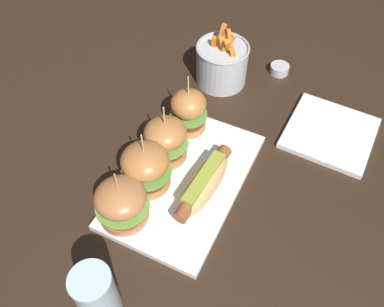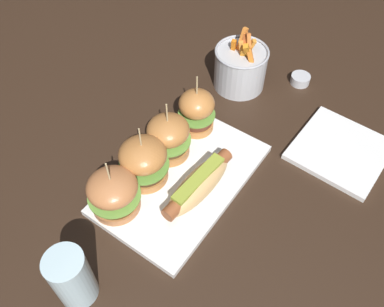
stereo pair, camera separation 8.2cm
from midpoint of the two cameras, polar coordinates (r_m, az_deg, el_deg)
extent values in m
plane|color=black|center=(0.84, -3.85, -4.17)|extent=(3.00, 3.00, 0.00)
cube|color=white|center=(0.84, -3.87, -3.90)|extent=(0.36, 0.22, 0.01)
ellipsoid|color=tan|center=(0.79, -1.30, -4.45)|extent=(0.18, 0.07, 0.05)
cylinder|color=brown|center=(0.79, -1.31, -4.23)|extent=(0.19, 0.04, 0.03)
cube|color=olive|center=(0.77, -1.33, -3.52)|extent=(0.14, 0.03, 0.01)
cylinder|color=#AF6B3E|center=(0.79, -12.47, -8.34)|extent=(0.09, 0.09, 0.02)
cylinder|color=#462C12|center=(0.78, -12.68, -7.71)|extent=(0.09, 0.09, 0.02)
cylinder|color=#6B9E3D|center=(0.77, -12.82, -7.31)|extent=(0.10, 0.10, 0.00)
ellipsoid|color=#AF6B3E|center=(0.75, -13.18, -6.21)|extent=(0.10, 0.10, 0.05)
cylinder|color=tan|center=(0.72, -13.75, -4.47)|extent=(0.00, 0.00, 0.06)
cylinder|color=#AE6D37|center=(0.83, -9.08, -3.72)|extent=(0.09, 0.09, 0.02)
cylinder|color=#432C17|center=(0.81, -9.24, -2.97)|extent=(0.09, 0.09, 0.02)
cylinder|color=#609338|center=(0.80, -9.34, -2.52)|extent=(0.10, 0.10, 0.00)
ellipsoid|color=#AE6D37|center=(0.78, -9.63, -1.19)|extent=(0.09, 0.09, 0.06)
cylinder|color=tan|center=(0.75, -10.06, 0.86)|extent=(0.00, 0.00, 0.06)
cylinder|color=#AE6E37|center=(0.86, -6.29, 0.13)|extent=(0.09, 0.09, 0.02)
cylinder|color=#46331B|center=(0.85, -6.40, 0.93)|extent=(0.08, 0.08, 0.02)
cylinder|color=#6B9E3D|center=(0.84, -6.46, 1.38)|extent=(0.09, 0.09, 0.00)
ellipsoid|color=#AE6E37|center=(0.82, -6.64, 2.69)|extent=(0.09, 0.09, 0.05)
cylinder|color=tan|center=(0.79, -6.91, 4.72)|extent=(0.00, 0.00, 0.06)
cylinder|color=#B47238|center=(0.91, -3.05, 4.04)|extent=(0.08, 0.08, 0.02)
cylinder|color=#5A2B1B|center=(0.90, -3.10, 4.86)|extent=(0.07, 0.07, 0.02)
cylinder|color=#609338|center=(0.89, -3.13, 5.38)|extent=(0.08, 0.08, 0.00)
ellipsoid|color=#B47238|center=(0.87, -3.22, 6.82)|extent=(0.08, 0.08, 0.06)
cylinder|color=tan|center=(0.84, -3.35, 9.00)|extent=(0.00, 0.00, 0.06)
cylinder|color=#B7BABF|center=(1.02, 1.87, 12.21)|extent=(0.13, 0.13, 0.10)
torus|color=#A8AAB2|center=(0.99, 1.95, 14.54)|extent=(0.13, 0.13, 0.01)
cube|color=orange|center=(0.99, 2.22, 14.48)|extent=(0.04, 0.02, 0.08)
cube|color=orange|center=(1.01, 2.70, 14.80)|extent=(0.02, 0.04, 0.07)
cube|color=#C96922|center=(1.03, 2.48, 15.52)|extent=(0.03, 0.03, 0.07)
cube|color=orange|center=(0.99, 2.98, 14.22)|extent=(0.05, 0.02, 0.08)
cube|color=orange|center=(1.01, 0.67, 14.49)|extent=(0.02, 0.01, 0.07)
cube|color=orange|center=(1.00, 1.52, 15.24)|extent=(0.03, 0.02, 0.09)
cube|color=orange|center=(0.97, 3.54, 13.11)|extent=(0.03, 0.04, 0.07)
cube|color=orange|center=(0.99, 1.95, 14.21)|extent=(0.02, 0.02, 0.07)
cube|color=orange|center=(1.00, 1.99, 13.87)|extent=(0.03, 0.03, 0.06)
cube|color=orange|center=(0.98, 2.90, 14.42)|extent=(0.03, 0.04, 0.09)
cylinder|color=#B7BABF|center=(1.09, 10.06, 11.49)|extent=(0.05, 0.05, 0.02)
cylinder|color=tan|center=(1.08, 10.11, 11.77)|extent=(0.04, 0.04, 0.00)
cube|color=white|center=(0.96, 16.54, 2.65)|extent=(0.19, 0.19, 0.01)
cylinder|color=silver|center=(0.69, -16.75, -18.70)|extent=(0.07, 0.07, 0.12)
camera|label=1|loc=(0.04, -92.87, -3.56)|focal=37.96mm
camera|label=2|loc=(0.04, 87.13, 3.56)|focal=37.96mm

